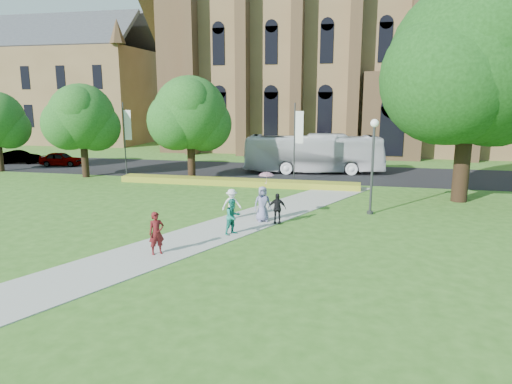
% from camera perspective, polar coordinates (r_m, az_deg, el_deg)
% --- Properties ---
extents(ground, '(160.00, 160.00, 0.00)m').
position_cam_1_polar(ground, '(21.09, -6.47, -5.90)').
color(ground, '#32611D').
rests_on(ground, ground).
extents(road, '(160.00, 10.00, 0.02)m').
position_cam_1_polar(road, '(40.05, 2.85, 2.54)').
color(road, black).
rests_on(road, ground).
extents(footpath, '(15.58, 28.54, 0.04)m').
position_cam_1_polar(footpath, '(21.99, -5.62, -5.09)').
color(footpath, '#B2B2A8').
rests_on(footpath, ground).
extents(flower_hedge, '(18.00, 1.40, 0.45)m').
position_cam_1_polar(flower_hedge, '(33.88, -2.44, 1.25)').
color(flower_hedge, gold).
rests_on(flower_hedge, ground).
extents(cathedral, '(52.60, 18.25, 28.00)m').
position_cam_1_polar(cathedral, '(59.19, 16.52, 17.63)').
color(cathedral, olive).
rests_on(cathedral, ground).
extents(building_west, '(22.00, 14.00, 18.30)m').
position_cam_1_polar(building_west, '(73.35, -21.70, 13.08)').
color(building_west, olive).
rests_on(building_west, ground).
extents(streetlamp, '(0.44, 0.44, 5.24)m').
position_cam_1_polar(streetlamp, '(25.68, 14.41, 4.49)').
color(streetlamp, '#38383D').
rests_on(streetlamp, ground).
extents(large_tree, '(9.60, 9.60, 13.20)m').
position_cam_1_polar(large_tree, '(30.72, 25.30, 14.36)').
color(large_tree, '#332114').
rests_on(large_tree, ground).
extents(street_tree_0, '(5.20, 5.20, 7.50)m').
position_cam_1_polar(street_tree_0, '(39.49, -20.96, 8.77)').
color(street_tree_0, '#332114').
rests_on(street_tree_0, ground).
extents(street_tree_1, '(5.60, 5.60, 8.05)m').
position_cam_1_polar(street_tree_1, '(35.82, -8.25, 9.75)').
color(street_tree_1, '#332114').
rests_on(street_tree_1, ground).
extents(banner_pole_0, '(0.70, 0.10, 6.00)m').
position_cam_1_polar(banner_pole_0, '(34.61, 5.02, 6.72)').
color(banner_pole_0, '#38383D').
rests_on(banner_pole_0, ground).
extents(banner_pole_1, '(0.70, 0.10, 6.00)m').
position_cam_1_polar(banner_pole_1, '(39.00, -15.98, 6.87)').
color(banner_pole_1, '#38383D').
rests_on(banner_pole_1, ground).
extents(tour_coach, '(12.19, 4.51, 3.32)m').
position_cam_1_polar(tour_coach, '(39.67, 7.17, 4.81)').
color(tour_coach, white).
rests_on(tour_coach, road).
extents(car_0, '(4.07, 2.10, 1.32)m').
position_cam_1_polar(car_0, '(47.19, -23.19, 3.82)').
color(car_0, gray).
rests_on(car_0, road).
extents(car_1, '(4.08, 2.29, 1.27)m').
position_cam_1_polar(car_1, '(50.68, -27.46, 3.90)').
color(car_1, gray).
rests_on(car_1, road).
extents(pedestrian_0, '(0.77, 0.75, 1.78)m').
position_cam_1_polar(pedestrian_0, '(19.13, -12.33, -5.04)').
color(pedestrian_0, '#561315').
rests_on(pedestrian_0, footpath).
extents(pedestrian_1, '(1.01, 1.05, 1.70)m').
position_cam_1_polar(pedestrian_1, '(21.42, -2.90, -3.09)').
color(pedestrian_1, '#1A8271').
rests_on(pedestrian_1, footpath).
extents(pedestrian_2, '(1.20, 1.05, 1.62)m').
position_cam_1_polar(pedestrian_2, '(24.12, -3.06, -1.52)').
color(pedestrian_2, silver).
rests_on(pedestrian_2, footpath).
extents(pedestrian_3, '(0.96, 0.49, 1.57)m').
position_cam_1_polar(pedestrian_3, '(23.31, 2.64, -2.04)').
color(pedestrian_3, black).
rests_on(pedestrian_3, footpath).
extents(pedestrian_4, '(1.07, 0.92, 1.85)m').
position_cam_1_polar(pedestrian_4, '(23.61, 0.83, -1.50)').
color(pedestrian_4, slate).
rests_on(pedestrian_4, footpath).
extents(parasol, '(0.91, 0.91, 0.66)m').
position_cam_1_polar(parasol, '(23.42, 1.32, 1.51)').
color(parasol, '#CB8F98').
rests_on(parasol, pedestrian_4).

